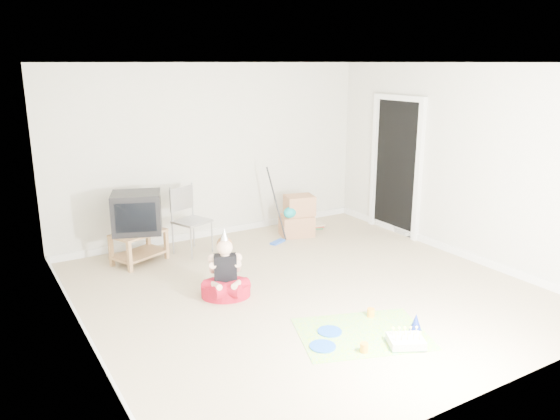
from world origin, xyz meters
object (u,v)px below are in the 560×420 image
birthday_cake (406,342)px  tv_stand (139,244)px  crt_tv (137,213)px  cardboard_boxes (297,217)px  folding_chair (192,221)px  seated_woman (226,281)px

birthday_cake → tv_stand: bearing=112.9°
crt_tv → cardboard_boxes: bearing=18.1°
folding_chair → cardboard_boxes: 1.71m
birthday_cake → folding_chair: bearing=101.7°
crt_tv → folding_chair: bearing=18.8°
cardboard_boxes → birthday_cake: bearing=-106.0°
cardboard_boxes → birthday_cake: cardboard_boxes is taller
tv_stand → seated_woman: 1.66m
tv_stand → seated_woman: size_ratio=0.98×
birthday_cake → crt_tv: bearing=112.9°
crt_tv → seated_woman: bearing=-51.7°
folding_chair → tv_stand: bearing=178.7°
crt_tv → birthday_cake: size_ratio=1.53×
tv_stand → crt_tv: size_ratio=1.28×
folding_chair → birthday_cake: size_ratio=2.36×
seated_woman → cardboard_boxes: bearing=37.6°
crt_tv → folding_chair: 0.79m
cardboard_boxes → folding_chair: bearing=177.8°
crt_tv → cardboard_boxes: size_ratio=0.99×
tv_stand → birthday_cake: 3.81m
folding_chair → cardboard_boxes: size_ratio=1.53×
folding_chair → cardboard_boxes: bearing=-2.2°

